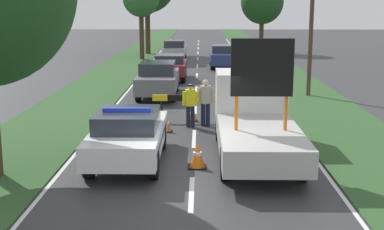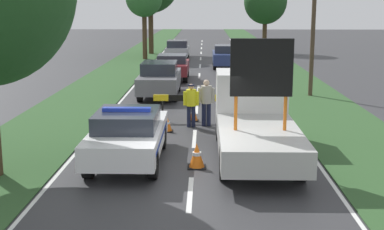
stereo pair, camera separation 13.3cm
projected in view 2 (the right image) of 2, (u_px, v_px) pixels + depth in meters
name	position (u px, v px, depth m)	size (l,w,h in m)	color
ground_plane	(191.00, 179.00, 13.46)	(160.00, 160.00, 0.00)	#333335
lane_markings	(199.00, 79.00, 31.23)	(7.02, 72.63, 0.01)	silver
grass_verge_left	(115.00, 74.00, 33.15)	(3.42, 120.00, 0.03)	#2D5128
grass_verge_right	(285.00, 75.00, 32.91)	(3.42, 120.00, 0.03)	#2D5128
police_car	(128.00, 135.00, 14.70)	(1.87, 4.62, 1.57)	white
work_truck	(254.00, 117.00, 15.58)	(2.15, 6.16, 3.46)	white
road_barrier	(199.00, 99.00, 19.91)	(3.39, 0.08, 0.99)	black
police_officer	(191.00, 102.00, 18.91)	(0.56, 0.35, 1.55)	#191E38
pedestrian_civilian	(206.00, 99.00, 19.05)	(0.60, 0.38, 1.68)	#191E38
traffic_cone_near_police	(167.00, 124.00, 18.37)	(0.38, 0.38, 0.53)	black
traffic_cone_centre_front	(197.00, 156.00, 14.29)	(0.49, 0.49, 0.68)	black
traffic_cone_near_truck	(193.00, 114.00, 20.04)	(0.38, 0.38, 0.53)	black
queued_car_suv_grey	(160.00, 79.00, 25.26)	(1.81, 4.64, 1.65)	slate
queued_car_wagon_maroon	(172.00, 66.00, 30.88)	(1.84, 4.05, 1.46)	maroon
queued_car_hatch_blue	(226.00, 56.00, 36.70)	(1.80, 4.29, 1.55)	navy
queued_car_sedan_silver	(178.00, 49.00, 42.61)	(1.77, 4.35, 1.47)	#B2B2B7
roadside_tree_mid_right	(265.00, 2.00, 47.18)	(3.79, 3.79, 6.51)	#42301E
utility_pole	(314.00, 1.00, 24.59)	(1.20, 0.20, 8.66)	#473828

